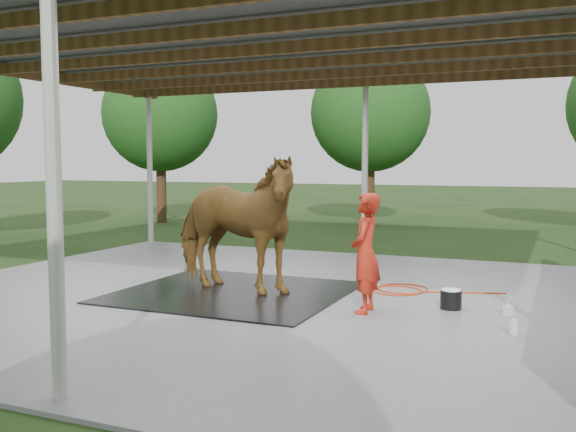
% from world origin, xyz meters
% --- Properties ---
extents(ground, '(100.00, 100.00, 0.00)m').
position_xyz_m(ground, '(0.00, 0.00, 0.00)').
color(ground, '#1E3814').
extents(concrete_slab, '(12.00, 10.00, 0.05)m').
position_xyz_m(concrete_slab, '(0.00, 0.00, 0.03)').
color(concrete_slab, slate).
rests_on(concrete_slab, ground).
extents(pavilion_structure, '(12.60, 10.60, 4.05)m').
position_xyz_m(pavilion_structure, '(0.00, -0.00, 3.97)').
color(pavilion_structure, beige).
rests_on(pavilion_structure, ground).
extents(tree_belt, '(28.00, 28.00, 5.80)m').
position_xyz_m(tree_belt, '(0.30, 0.90, 3.79)').
color(tree_belt, '#382314').
rests_on(tree_belt, ground).
extents(rubber_mat, '(3.47, 3.25, 0.03)m').
position_xyz_m(rubber_mat, '(-0.76, -0.05, 0.06)').
color(rubber_mat, black).
rests_on(rubber_mat, concrete_slab).
extents(horse, '(2.70, 1.53, 2.16)m').
position_xyz_m(horse, '(-0.76, -0.05, 1.16)').
color(horse, brown).
rests_on(horse, rubber_mat).
extents(handler, '(0.45, 0.64, 1.66)m').
position_xyz_m(handler, '(1.55, -0.49, 0.88)').
color(handler, '#AD2212').
rests_on(handler, concrete_slab).
extents(wash_bucket, '(0.30, 0.30, 0.28)m').
position_xyz_m(wash_bucket, '(2.62, 0.19, 0.19)').
color(wash_bucket, black).
rests_on(wash_bucket, concrete_slab).
extents(soap_bottle_a, '(0.13, 0.13, 0.27)m').
position_xyz_m(soap_bottle_a, '(3.55, -0.96, 0.18)').
color(soap_bottle_a, silver).
rests_on(soap_bottle_a, concrete_slab).
extents(soap_bottle_b, '(0.13, 0.14, 0.21)m').
position_xyz_m(soap_bottle_b, '(3.41, 0.08, 0.16)').
color(soap_bottle_b, '#338CD8').
rests_on(soap_bottle_b, concrete_slab).
extents(hose_coil, '(2.04, 1.01, 0.02)m').
position_xyz_m(hose_coil, '(1.67, 1.23, 0.06)').
color(hose_coil, '#B6330D').
rests_on(hose_coil, concrete_slab).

